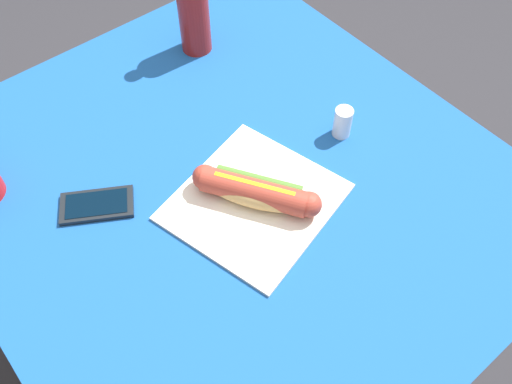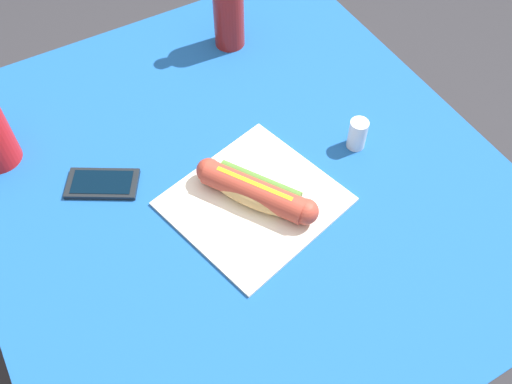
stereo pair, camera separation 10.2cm
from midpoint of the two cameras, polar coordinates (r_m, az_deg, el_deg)
name	(u,v)px [view 1 (the left image)]	position (r m, az deg, el deg)	size (l,w,h in m)	color
ground_plane	(240,333)	(1.72, -3.31, -14.03)	(6.00, 6.00, 0.00)	#2D2D33
dining_table	(234,219)	(1.18, -4.69, -2.85)	(1.05, 0.95, 0.74)	brown
paper_wrapper	(256,201)	(1.04, -2.80, -1.07)	(0.26, 0.28, 0.01)	silver
hot_dog	(256,191)	(1.02, -2.85, -0.06)	(0.21, 0.15, 0.05)	tan
cell_phone	(97,205)	(1.08, -18.20, -1.43)	(0.13, 0.15, 0.01)	black
soda_bottle	(193,9)	(1.29, -8.65, 17.46)	(0.07, 0.07, 0.24)	maroon
salt_shaker	(343,122)	(1.13, 6.09, 6.77)	(0.04, 0.04, 0.06)	silver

